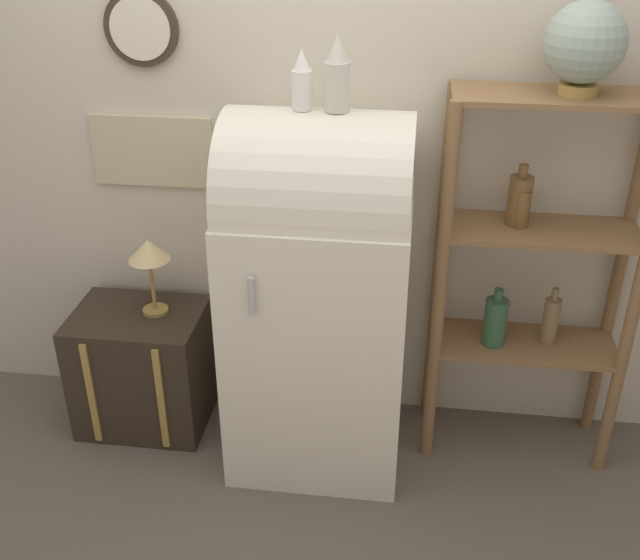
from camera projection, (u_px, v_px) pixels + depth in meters
ground_plane at (312, 478)px, 3.14m from camera, size 12.00×12.00×0.00m
wall_back at (329, 124)px, 3.00m from camera, size 7.00×0.09×2.70m
refrigerator at (319, 290)px, 2.97m from camera, size 0.70×0.68×1.50m
suitcase_trunk at (143, 368)px, 3.36m from camera, size 0.56×0.43×0.56m
shelf_unit at (532, 262)px, 2.94m from camera, size 0.78×0.33×1.56m
globe at (585, 44)px, 2.52m from camera, size 0.28×0.28×0.32m
vase_left at (302, 82)px, 2.59m from camera, size 0.07×0.07×0.21m
vase_center at (337, 76)px, 2.57m from camera, size 0.09×0.09×0.26m
desk_lamp at (149, 254)px, 3.12m from camera, size 0.18×0.18×0.34m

